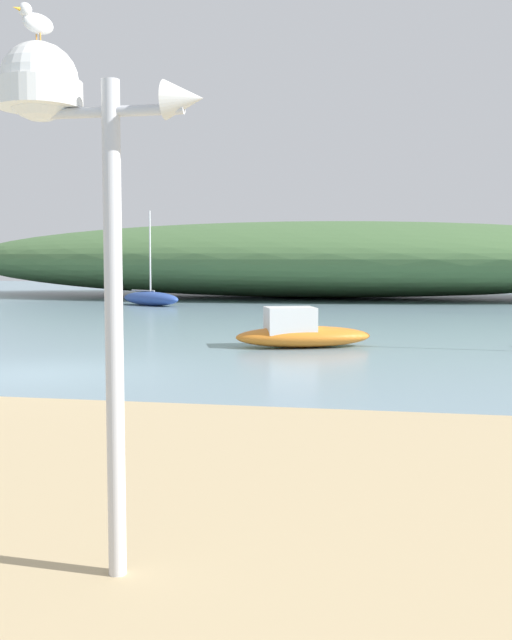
{
  "coord_description": "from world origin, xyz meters",
  "views": [
    {
      "loc": [
        7.08,
        -13.96,
        2.32
      ],
      "look_at": [
        3.57,
        4.34,
        0.8
      ],
      "focal_mm": 41.95,
      "sensor_mm": 36.0,
      "label": 1
    }
  ],
  "objects": [
    {
      "name": "sailboat_centre_water",
      "position": [
        -5.17,
        21.78,
        0.37
      ],
      "size": [
        3.94,
        2.96,
        4.73
      ],
      "color": "#2D4C9E",
      "rests_on": "ground"
    },
    {
      "name": "seagull_on_radar",
      "position": [
        4.75,
        -9.36,
        3.85
      ],
      "size": [
        0.2,
        0.3,
        0.22
      ],
      "color": "orange",
      "rests_on": "mast_structure"
    },
    {
      "name": "distant_hill",
      "position": [
        1.63,
        32.03,
        2.31
      ],
      "size": [
        45.95,
        15.82,
        4.62
      ],
      "primitive_type": "ellipsoid",
      "color": "#476B3D",
      "rests_on": "ground"
    },
    {
      "name": "mast_structure",
      "position": [
        4.92,
        -9.34,
        3.13
      ],
      "size": [
        1.38,
        0.55,
        3.52
      ],
      "color": "silver",
      "rests_on": "beach_sand"
    },
    {
      "name": "ground_plane",
      "position": [
        0.0,
        0.0,
        0.0
      ],
      "size": [
        120.0,
        120.0,
        0.0
      ],
      "primitive_type": "plane",
      "color": "#7A99A8"
    },
    {
      "name": "motorboat_west_reach",
      "position": [
        4.52,
        5.53,
        0.39
      ],
      "size": [
        3.85,
        2.44,
        1.06
      ],
      "color": "orange",
      "rests_on": "ground"
    }
  ]
}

